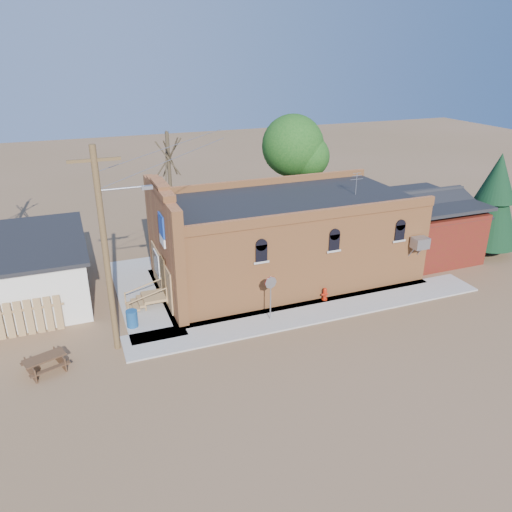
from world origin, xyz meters
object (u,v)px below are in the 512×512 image
object	(u,v)px
fire_hydrant	(325,294)
trash_barrel	(132,319)
brick_bar	(281,239)
stop_sign	(271,287)
utility_pole	(107,248)
picnic_table	(45,362)

from	to	relation	value
fire_hydrant	trash_barrel	size ratio (longest dim) A/B	0.82
brick_bar	stop_sign	size ratio (longest dim) A/B	7.14
stop_sign	utility_pole	bearing A→B (deg)	-166.53
picnic_table	brick_bar	bearing A→B (deg)	1.70
stop_sign	picnic_table	world-z (taller)	stop_sign
utility_pole	brick_bar	bearing A→B (deg)	23.69
utility_pole	stop_sign	world-z (taller)	utility_pole
fire_hydrant	trash_barrel	world-z (taller)	trash_barrel
stop_sign	trash_barrel	xyz separation A→B (m)	(-6.38, 1.75, -1.35)
brick_bar	picnic_table	xyz separation A→B (m)	(-12.79, -4.99, -1.90)
utility_pole	picnic_table	bearing A→B (deg)	-166.89
brick_bar	fire_hydrant	distance (m)	4.26
brick_bar	utility_pole	distance (m)	10.96
utility_pole	trash_barrel	xyz separation A→B (m)	(0.84, 1.50, -4.28)
stop_sign	picnic_table	distance (m)	10.33
fire_hydrant	brick_bar	bearing A→B (deg)	123.59
fire_hydrant	trash_barrel	bearing A→B (deg)	-165.22
brick_bar	trash_barrel	distance (m)	9.55
stop_sign	trash_barrel	bearing A→B (deg)	-179.93
utility_pole	stop_sign	bearing A→B (deg)	-1.97
fire_hydrant	picnic_table	xyz separation A→B (m)	(-13.68, -1.30, 0.02)
brick_bar	stop_sign	distance (m)	5.24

